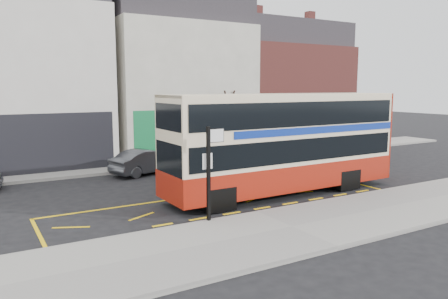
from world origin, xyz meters
TOP-DOWN VIEW (x-y plane):
  - ground at (0.00, 0.00)m, footprint 120.00×120.00m
  - pavement at (0.00, -2.30)m, footprint 40.00×4.00m
  - kerb at (0.00, -0.38)m, footprint 40.00×0.15m
  - far_pavement at (0.00, 11.00)m, footprint 50.00×3.00m
  - road_markings at (0.00, 1.60)m, footprint 14.00×3.40m
  - terrace_left at (-5.50, 14.99)m, footprint 8.00×8.01m
  - terrace_green_shop at (3.50, 14.99)m, footprint 9.00×8.01m
  - terrace_right at (12.50, 14.99)m, footprint 9.00×8.01m
  - double_decker_bus at (2.84, 1.76)m, footprint 10.69×2.62m
  - bus_stop_post at (-1.92, -0.39)m, footprint 0.78×0.14m
  - car_grey at (-0.67, 8.83)m, footprint 4.22×2.54m
  - car_white at (8.57, 8.53)m, footprint 5.35×3.09m
  - street_tree_right at (5.31, 11.51)m, footprint 2.55×2.55m

SIDE VIEW (x-z plane):
  - ground at x=0.00m, z-range 0.00..0.00m
  - road_markings at x=0.00m, z-range 0.00..0.01m
  - pavement at x=0.00m, z-range 0.00..0.15m
  - kerb at x=0.00m, z-range 0.00..0.15m
  - far_pavement at x=0.00m, z-range 0.00..0.15m
  - car_grey at x=-0.67m, z-range 0.00..1.31m
  - car_white at x=8.57m, z-range 0.00..1.46m
  - bus_stop_post at x=-1.92m, z-range 0.46..3.58m
  - double_decker_bus at x=2.84m, z-range 0.11..4.36m
  - street_tree_right at x=5.31m, z-range 1.00..6.52m
  - terrace_right at x=12.50m, z-range -0.58..9.72m
  - terrace_green_shop at x=3.50m, z-range -0.58..10.72m
  - terrace_left at x=-5.50m, z-range -0.58..11.22m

